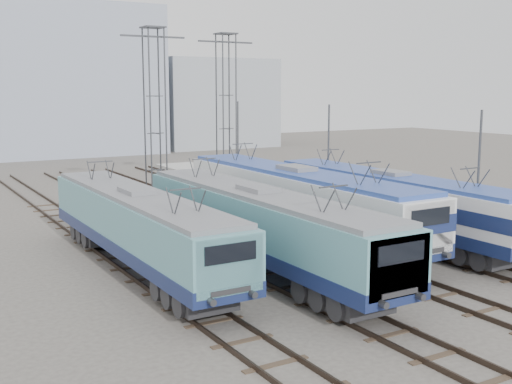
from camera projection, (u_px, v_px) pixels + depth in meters
The scene contains 13 objects.
ground at pixel (365, 291), 25.54m from camera, with size 160.00×160.00×0.00m, color #514C47.
platform at pixel (411, 224), 37.44m from camera, with size 4.00×70.00×0.30m, color #9E9E99.
locomotive_far_left at pixel (139, 225), 27.88m from camera, with size 2.72×17.17×3.23m.
locomotive_center_left at pixel (261, 224), 27.77m from camera, with size 2.81×17.72×3.34m.
locomotive_center_right at pixel (298, 198), 33.17m from camera, with size 2.98×18.83×3.54m.
locomotive_far_right at pixel (392, 200), 33.64m from camera, with size 2.75×17.39×3.27m.
catenary_tower_west at pixel (155, 109), 43.19m from camera, with size 4.50×1.20×12.00m.
catenary_tower_east at pixel (226, 107), 48.15m from camera, with size 4.50×1.20×12.00m.
mast_front at pixel (478, 183), 31.00m from camera, with size 0.12×0.12×7.00m, color #3F4247.
mast_mid at pixel (328, 159), 41.20m from camera, with size 0.12×0.12×7.00m, color #3F4247.
mast_rear at pixel (238, 145), 51.41m from camera, with size 0.12×0.12×7.00m, color #3F4247.
building_center at pixel (64, 80), 78.83m from camera, with size 22.00×14.00×18.00m, color #959FB4.
building_east at pixel (210, 103), 89.34m from camera, with size 16.00×12.00×12.00m, color #959CA5.
Camera 1 is at (-16.25, -18.96, 7.99)m, focal length 45.00 mm.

